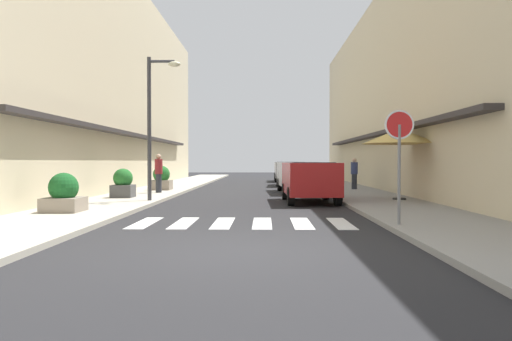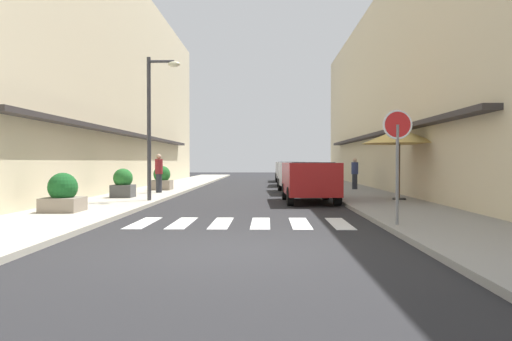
% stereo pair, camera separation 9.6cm
% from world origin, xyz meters
% --- Properties ---
extents(ground_plane, '(83.45, 83.45, 0.00)m').
position_xyz_m(ground_plane, '(0.00, 15.17, 0.00)').
color(ground_plane, '#232326').
extents(sidewalk_left, '(2.98, 53.10, 0.12)m').
position_xyz_m(sidewalk_left, '(-4.71, 15.17, 0.06)').
color(sidewalk_left, '#ADA899').
rests_on(sidewalk_left, ground_plane).
extents(sidewalk_right, '(2.98, 53.10, 0.12)m').
position_xyz_m(sidewalk_right, '(4.71, 15.17, 0.06)').
color(sidewalk_right, gray).
rests_on(sidewalk_right, ground_plane).
extents(building_row_left, '(5.50, 36.14, 11.02)m').
position_xyz_m(building_row_left, '(-8.69, 16.07, 5.51)').
color(building_row_left, beige).
rests_on(building_row_left, ground_plane).
extents(building_row_right, '(5.50, 36.14, 9.95)m').
position_xyz_m(building_row_right, '(8.69, 16.07, 4.97)').
color(building_row_right, beige).
rests_on(building_row_right, ground_plane).
extents(crosswalk, '(5.20, 2.20, 0.01)m').
position_xyz_m(crosswalk, '(-0.00, 3.55, 0.01)').
color(crosswalk, silver).
rests_on(crosswalk, ground_plane).
extents(parked_car_near, '(1.91, 4.02, 1.47)m').
position_xyz_m(parked_car_near, '(2.17, 9.44, 0.92)').
color(parked_car_near, maroon).
rests_on(parked_car_near, ground_plane).
extents(parked_car_mid, '(1.98, 4.56, 1.47)m').
position_xyz_m(parked_car_mid, '(2.17, 15.00, 0.92)').
color(parked_car_mid, silver).
rests_on(parked_car_mid, ground_plane).
extents(parked_car_far, '(1.91, 4.13, 1.47)m').
position_xyz_m(parked_car_far, '(2.17, 21.41, 0.92)').
color(parked_car_far, silver).
rests_on(parked_car_far, ground_plane).
extents(parked_car_distant, '(1.82, 4.41, 1.47)m').
position_xyz_m(parked_car_distant, '(2.17, 27.72, 0.92)').
color(parked_car_distant, silver).
rests_on(parked_car_distant, ground_plane).
extents(round_street_sign, '(0.65, 0.07, 2.51)m').
position_xyz_m(round_street_sign, '(3.48, 2.54, 2.04)').
color(round_street_sign, slate).
rests_on(round_street_sign, sidewalk_right).
extents(street_lamp, '(1.19, 0.28, 5.06)m').
position_xyz_m(street_lamp, '(-3.35, 8.90, 3.23)').
color(street_lamp, '#38383D').
rests_on(street_lamp, sidewalk_left).
extents(cafe_umbrella, '(2.69, 2.69, 2.57)m').
position_xyz_m(cafe_umbrella, '(5.41, 9.42, 2.40)').
color(cafe_umbrella, '#262626').
rests_on(cafe_umbrella, sidewalk_right).
extents(planter_corner, '(1.00, 1.00, 1.07)m').
position_xyz_m(planter_corner, '(-4.99, 5.05, 0.59)').
color(planter_corner, gray).
rests_on(planter_corner, sidewalk_left).
extents(planter_midblock, '(0.80, 0.80, 1.11)m').
position_xyz_m(planter_midblock, '(-4.91, 10.29, 0.64)').
color(planter_midblock, '#4C4C4C').
rests_on(planter_midblock, sidewalk_left).
extents(planter_far, '(0.94, 0.94, 1.16)m').
position_xyz_m(planter_far, '(-4.48, 15.18, 0.65)').
color(planter_far, gray).
rests_on(planter_far, sidewalk_left).
extents(pedestrian_walking_near, '(0.34, 0.34, 1.54)m').
position_xyz_m(pedestrian_walking_near, '(4.99, 15.93, 0.92)').
color(pedestrian_walking_near, '#282B33').
rests_on(pedestrian_walking_near, sidewalk_right).
extents(pedestrian_walking_far, '(0.34, 0.34, 1.71)m').
position_xyz_m(pedestrian_walking_far, '(-4.15, 13.08, 1.02)').
color(pedestrian_walking_far, '#282B33').
rests_on(pedestrian_walking_far, sidewalk_left).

